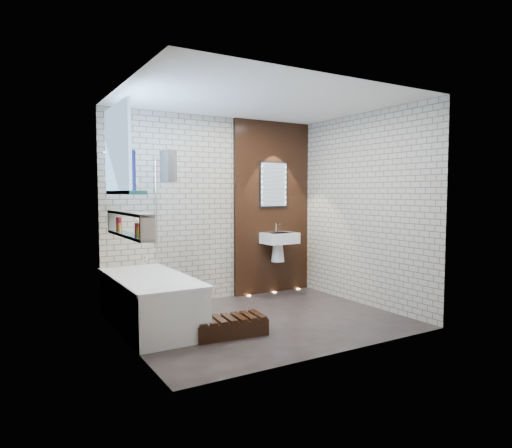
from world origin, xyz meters
TOP-DOWN VIEW (x-y plane):
  - ground at (0.00, 0.00)m, footprint 3.20×3.20m
  - room_shell at (0.00, 0.00)m, footprint 3.24×3.20m
  - walnut_panel at (0.95, 1.27)m, footprint 1.30×0.06m
  - clerestory_window at (-1.57, 0.35)m, footprint 0.18×1.00m
  - display_niche at (-1.53, 0.15)m, footprint 0.14×1.30m
  - bathtub at (-1.22, 0.45)m, footprint 0.79×1.74m
  - bath_screen at (-0.87, 0.89)m, footprint 0.01×0.78m
  - towel at (-0.87, 0.78)m, footprint 0.11×0.29m
  - shower_head at (-1.30, 0.95)m, footprint 0.18×0.18m
  - washbasin at (0.95, 1.07)m, footprint 0.50×0.36m
  - led_mirror at (0.95, 1.23)m, footprint 0.50×0.02m
  - walnut_step at (-0.60, -0.30)m, footprint 0.82×0.43m
  - niche_bottles at (-1.53, 0.23)m, footprint 0.06×0.84m
  - sill_vases at (-1.50, 0.25)m, footprint 0.18×0.37m
  - floor_uplights at (0.95, 1.20)m, footprint 0.96×0.06m

SIDE VIEW (x-z plane):
  - ground at x=0.00m, z-range 0.00..0.00m
  - floor_uplights at x=0.95m, z-range 0.00..0.01m
  - walnut_step at x=-0.60m, z-range 0.00..0.17m
  - bathtub at x=-1.22m, z-range -0.06..0.64m
  - washbasin at x=0.95m, z-range 0.50..1.08m
  - niche_bottles at x=-1.53m, z-range 1.09..1.24m
  - display_niche at x=-1.53m, z-range 1.07..1.33m
  - bath_screen at x=-0.87m, z-range 0.58..1.98m
  - walnut_panel at x=0.95m, z-range 0.00..2.60m
  - room_shell at x=0.00m, z-range 0.00..2.60m
  - led_mirror at x=0.95m, z-range 1.30..2.00m
  - sill_vases at x=-1.50m, z-range 1.46..1.88m
  - towel at x=-0.87m, z-range 1.66..2.04m
  - clerestory_window at x=-1.57m, z-range 1.43..2.37m
  - shower_head at x=-1.30m, z-range 1.99..2.01m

